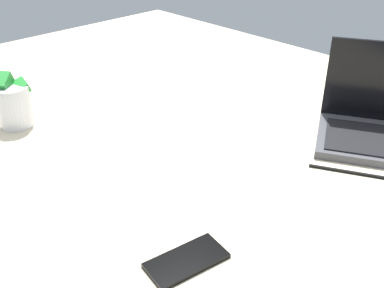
% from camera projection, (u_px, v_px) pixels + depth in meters
% --- Properties ---
extents(bed_mattress, '(1.80, 1.40, 0.18)m').
position_uv_depth(bed_mattress, '(174.00, 126.00, 1.42)').
color(bed_mattress, beige).
rests_on(bed_mattress, ground).
extents(snack_cup, '(0.10, 0.10, 0.15)m').
position_uv_depth(snack_cup, '(14.00, 104.00, 1.20)').
color(snack_cup, silver).
rests_on(snack_cup, bed_mattress).
extents(cell_phone, '(0.09, 0.15, 0.01)m').
position_uv_depth(cell_phone, '(187.00, 261.00, 0.78)').
color(cell_phone, black).
rests_on(cell_phone, bed_mattress).
extents(charger_cable, '(0.15, 0.08, 0.01)m').
position_uv_depth(charger_cable, '(347.00, 172.00, 1.03)').
color(charger_cable, black).
rests_on(charger_cable, bed_mattress).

